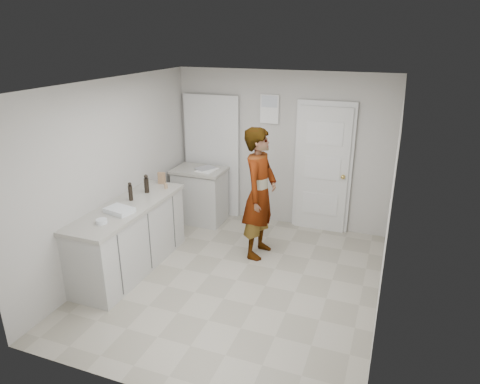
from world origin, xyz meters
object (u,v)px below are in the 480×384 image
at_px(cake_mix_box, 162,178).
at_px(oil_cruet_a, 146,184).
at_px(baking_dish, 119,210).
at_px(spice_jar, 166,186).
at_px(oil_cruet_b, 130,192).
at_px(person, 260,194).
at_px(egg_bowl, 102,221).

bearing_deg(cake_mix_box, oil_cruet_a, -96.10).
relative_size(cake_mix_box, baking_dish, 0.46).
xyz_separation_m(spice_jar, baking_dish, (-0.11, -0.97, -0.01)).
height_order(oil_cruet_b, baking_dish, oil_cruet_b).
xyz_separation_m(person, spice_jar, (-1.33, -0.26, 0.03)).
distance_m(oil_cruet_a, baking_dish, 0.74).
height_order(person, oil_cruet_b, person).
bearing_deg(spice_jar, baking_dish, -96.24).
height_order(person, baking_dish, person).
xyz_separation_m(cake_mix_box, egg_bowl, (0.05, -1.48, -0.06)).
height_order(person, spice_jar, person).
distance_m(cake_mix_box, oil_cruet_a, 0.40).
distance_m(baking_dish, egg_bowl, 0.35).
distance_m(oil_cruet_a, oil_cruet_b, 0.33).
bearing_deg(cake_mix_box, baking_dish, -92.62).
height_order(spice_jar, egg_bowl, spice_jar).
bearing_deg(egg_bowl, oil_cruet_b, 97.49).
bearing_deg(person, egg_bowl, 141.22).
height_order(oil_cruet_a, oil_cruet_b, oil_cruet_a).
xyz_separation_m(oil_cruet_b, egg_bowl, (0.10, -0.75, -0.10)).
relative_size(spice_jar, oil_cruet_a, 0.27).
bearing_deg(oil_cruet_a, oil_cruet_b, -96.86).
distance_m(spice_jar, baking_dish, 0.97).
bearing_deg(person, oil_cruet_a, 111.97).
bearing_deg(oil_cruet_a, cake_mix_box, 89.45).
distance_m(person, cake_mix_box, 1.50).
distance_m(cake_mix_box, spice_jar, 0.24).
xyz_separation_m(oil_cruet_a, egg_bowl, (0.06, -1.08, -0.10)).
xyz_separation_m(spice_jar, oil_cruet_a, (-0.17, -0.24, 0.09)).
relative_size(baking_dish, egg_bowl, 2.88).
bearing_deg(oil_cruet_b, oil_cruet_a, 83.14).
bearing_deg(egg_bowl, baking_dish, 89.52).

